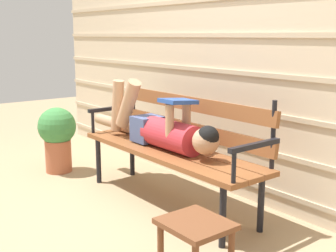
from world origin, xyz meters
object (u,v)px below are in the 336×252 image
(reclining_person, at_px, (159,128))
(potted_plant, at_px, (57,135))
(footstool, at_px, (196,233))
(park_bench, at_px, (175,142))

(reclining_person, relative_size, potted_plant, 2.69)
(footstool, bearing_deg, reclining_person, 152.30)
(potted_plant, bearing_deg, park_bench, 16.74)
(reclining_person, distance_m, potted_plant, 1.26)
(park_bench, height_order, potted_plant, park_bench)
(reclining_person, height_order, footstool, reclining_person)
(reclining_person, xyz_separation_m, potted_plant, (-1.20, -0.32, -0.23))
(park_bench, xyz_separation_m, potted_plant, (-1.31, -0.39, -0.13))
(park_bench, xyz_separation_m, footstool, (0.95, -0.62, -0.22))
(footstool, bearing_deg, park_bench, 146.62)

